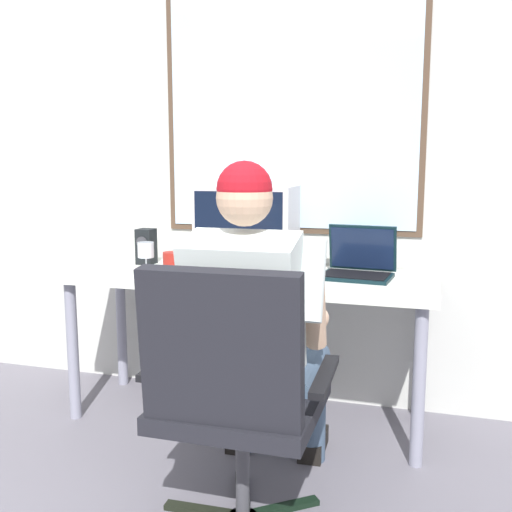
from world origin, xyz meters
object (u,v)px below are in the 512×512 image
(wine_glass, at_px, (146,252))
(coffee_mug, at_px, (172,263))
(crt_monitor, at_px, (247,221))
(desk_speaker, at_px, (146,246))
(person_seated, at_px, (255,329))
(laptop, at_px, (359,263))
(office_chair, at_px, (233,386))
(desk, at_px, (246,289))

(wine_glass, xyz_separation_m, coffee_mug, (0.14, 0.00, -0.05))
(crt_monitor, relative_size, desk_speaker, 2.55)
(person_seated, distance_m, coffee_mug, 0.78)
(laptop, bearing_deg, desk_speaker, 179.02)
(crt_monitor, bearing_deg, wine_glass, -158.38)
(office_chair, xyz_separation_m, laptop, (0.28, 0.99, 0.26))
(desk, xyz_separation_m, wine_glass, (-0.46, -0.13, 0.18))
(office_chair, xyz_separation_m, desk_speaker, (-0.82, 1.01, 0.29))
(desk, xyz_separation_m, laptop, (0.52, 0.08, 0.14))
(person_seated, xyz_separation_m, coffee_mug, (-0.57, 0.52, 0.13))
(person_seated, xyz_separation_m, laptop, (0.29, 0.72, 0.14))
(office_chair, height_order, person_seated, person_seated)
(crt_monitor, xyz_separation_m, coffee_mug, (-0.31, -0.18, -0.19))
(person_seated, xyz_separation_m, desk_speaker, (-0.81, 0.74, 0.17))
(desk, relative_size, crt_monitor, 3.81)
(desk_speaker, bearing_deg, desk, -9.27)
(laptop, bearing_deg, person_seated, -111.51)
(office_chair, distance_m, crt_monitor, 1.10)
(desk, distance_m, crt_monitor, 0.33)
(person_seated, distance_m, crt_monitor, 0.81)
(laptop, height_order, desk_speaker, laptop)
(wine_glass, bearing_deg, coffee_mug, 0.81)
(desk, relative_size, coffee_mug, 16.95)
(person_seated, height_order, crt_monitor, person_seated)
(crt_monitor, relative_size, wine_glass, 3.17)
(laptop, bearing_deg, desk, -171.83)
(person_seated, relative_size, desk_speaker, 6.92)
(desk_speaker, bearing_deg, office_chair, -50.95)
(person_seated, bearing_deg, desk_speaker, 137.64)
(desk, xyz_separation_m, coffee_mug, (-0.33, -0.12, 0.13))
(office_chair, height_order, coffee_mug, office_chair)
(person_seated, bearing_deg, crt_monitor, 109.77)
(desk, xyz_separation_m, person_seated, (0.24, -0.65, -0.00))
(wine_glass, xyz_separation_m, desk_speaker, (-0.11, 0.22, -0.01))
(desk, distance_m, laptop, 0.55)
(wine_glass, bearing_deg, desk_speaker, 116.79)
(desk, relative_size, office_chair, 1.86)
(desk, distance_m, wine_glass, 0.51)
(office_chair, bearing_deg, desk, 104.97)
(desk, xyz_separation_m, crt_monitor, (-0.01, 0.05, 0.32))
(desk, bearing_deg, crt_monitor, 104.55)
(office_chair, bearing_deg, laptop, 74.39)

